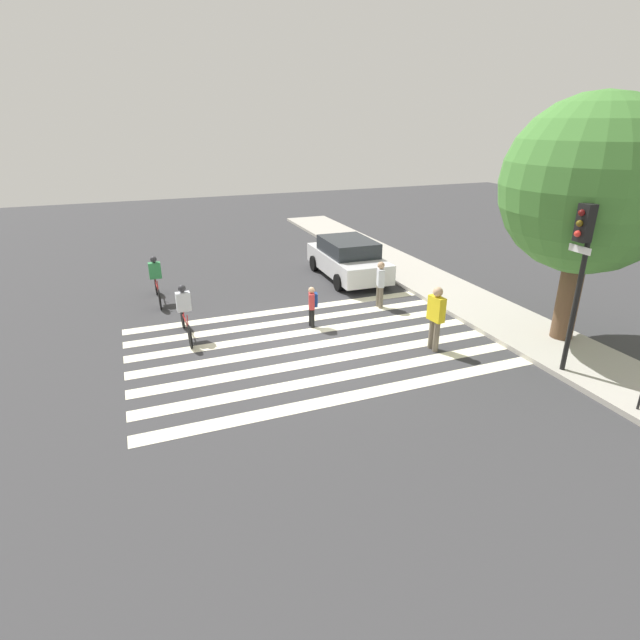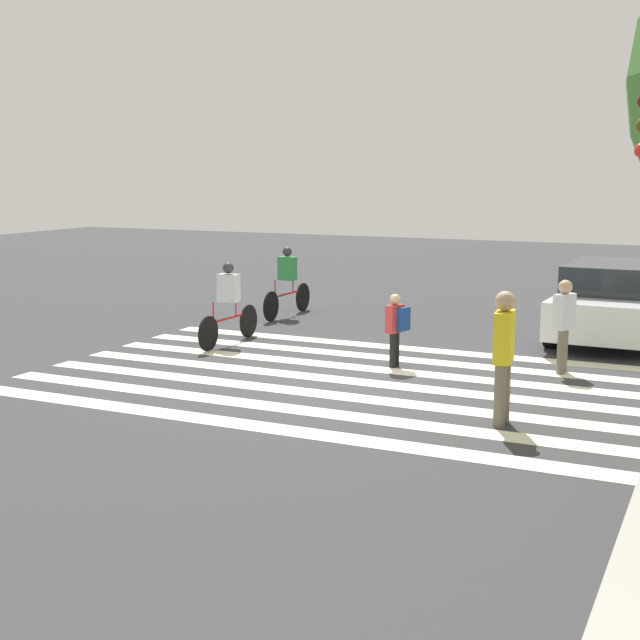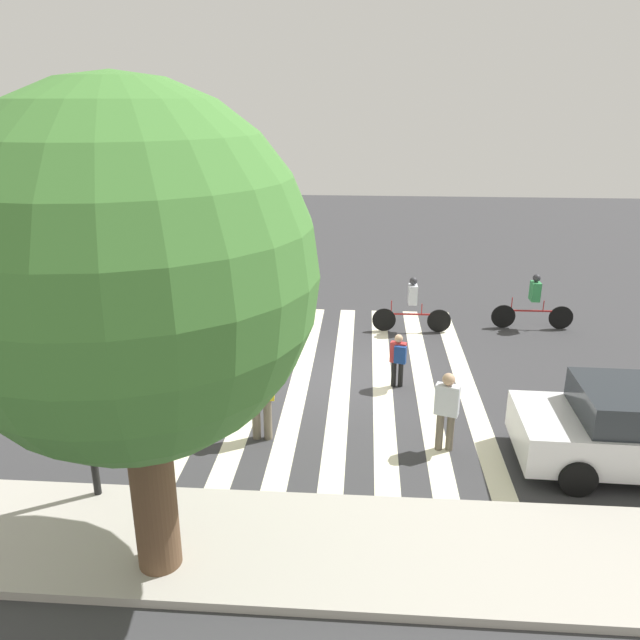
# 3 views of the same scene
# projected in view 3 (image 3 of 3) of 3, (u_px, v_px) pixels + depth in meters

# --- Properties ---
(ground_plane) EXTENTS (60.00, 60.00, 0.00)m
(ground_plane) POSITION_uv_depth(u_px,v_px,m) (342.00, 376.00, 15.10)
(ground_plane) COLOR #38383A
(sidewalk_curb) EXTENTS (36.00, 2.50, 0.14)m
(sidewalk_curb) POSITION_uv_depth(u_px,v_px,m) (324.00, 548.00, 9.21)
(sidewalk_curb) COLOR #ADA89E
(sidewalk_curb) RESTS_ON ground_plane
(crosswalk_stripes) EXTENTS (6.32, 10.00, 0.01)m
(crosswalk_stripes) POSITION_uv_depth(u_px,v_px,m) (342.00, 376.00, 15.10)
(crosswalk_stripes) COLOR #F2EDCC
(crosswalk_stripes) RESTS_ON ground_plane
(traffic_light) EXTENTS (0.60, 0.50, 4.44)m
(traffic_light) POSITION_uv_depth(u_px,v_px,m) (78.00, 323.00, 9.50)
(traffic_light) COLOR black
(traffic_light) RESTS_ON ground_plane
(street_tree) EXTENTS (4.53, 4.53, 6.64)m
(street_tree) POSITION_uv_depth(u_px,v_px,m) (131.00, 276.00, 7.43)
(street_tree) COLOR brown
(street_tree) RESTS_ON ground_plane
(pedestrian_adult_blue_shirt) EXTENTS (0.53, 0.28, 1.83)m
(pedestrian_adult_blue_shirt) POSITION_uv_depth(u_px,v_px,m) (261.00, 391.00, 11.99)
(pedestrian_adult_blue_shirt) COLOR #6B6051
(pedestrian_adult_blue_shirt) RESTS_ON ground_plane
(pedestrian_child_with_backpack) EXTENTS (0.39, 0.36, 1.29)m
(pedestrian_child_with_backpack) POSITION_uv_depth(u_px,v_px,m) (398.00, 357.00, 14.29)
(pedestrian_child_with_backpack) COLOR black
(pedestrian_child_with_backpack) RESTS_ON ground_plane
(pedestrian_adult_tall_backpack) EXTENTS (0.48, 0.33, 1.59)m
(pedestrian_adult_tall_backpack) POSITION_uv_depth(u_px,v_px,m) (447.00, 407.00, 11.64)
(pedestrian_adult_tall_backpack) COLOR #6B6051
(pedestrian_adult_tall_backpack) RESTS_ON ground_plane
(cyclist_near_curb) EXTENTS (2.34, 0.40, 1.64)m
(cyclist_near_curb) POSITION_uv_depth(u_px,v_px,m) (534.00, 300.00, 17.96)
(cyclist_near_curb) COLOR black
(cyclist_near_curb) RESTS_ON ground_plane
(cyclist_mid_street) EXTENTS (2.25, 0.40, 1.62)m
(cyclist_mid_street) POSITION_uv_depth(u_px,v_px,m) (412.00, 303.00, 17.71)
(cyclist_mid_street) COLOR black
(cyclist_mid_street) RESTS_ON ground_plane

